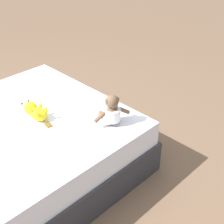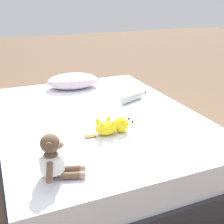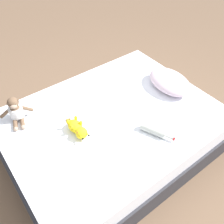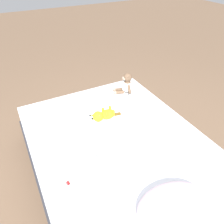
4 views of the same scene
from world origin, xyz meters
TOP-DOWN VIEW (x-y plane):
  - ground_plane at (0.00, 0.00)m, footprint 16.00×16.00m
  - bed at (0.00, 0.00)m, footprint 1.47×1.93m
  - pillow at (0.02, 0.71)m, footprint 0.52×0.37m
  - plush_monkey at (-0.47, -0.68)m, footprint 0.24×0.28m
  - plush_yellow_creature at (-0.01, -0.35)m, footprint 0.33×0.11m
  - glass_bottle at (0.37, 0.16)m, footprint 0.29×0.16m

SIDE VIEW (x-z plane):
  - ground_plane at x=0.00m, z-range 0.00..0.00m
  - bed at x=0.00m, z-range 0.00..0.45m
  - glass_bottle at x=0.37m, z-range 0.46..0.52m
  - plush_yellow_creature at x=-0.01m, z-range 0.45..0.56m
  - pillow at x=0.02m, z-range 0.46..0.59m
  - plush_monkey at x=-0.47m, z-range 0.43..0.67m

